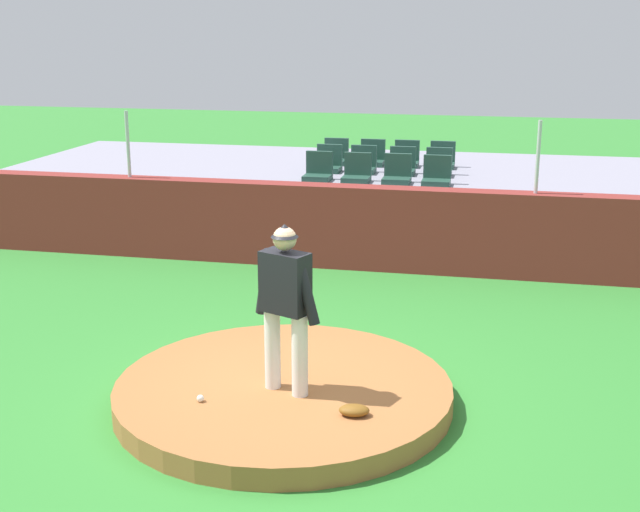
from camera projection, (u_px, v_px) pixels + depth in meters
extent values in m
plane|color=#328331|center=(284.00, 403.00, 9.00)|extent=(60.00, 60.00, 0.00)
cylinder|color=#A16536|center=(284.00, 393.00, 8.97)|extent=(3.60, 3.60, 0.24)
cylinder|color=silver|center=(272.00, 348.00, 8.72)|extent=(0.17, 0.17, 0.87)
cylinder|color=silver|center=(300.00, 356.00, 8.53)|extent=(0.17, 0.17, 0.87)
cube|color=black|center=(285.00, 282.00, 8.43)|extent=(0.55, 0.43, 0.63)
cylinder|color=black|center=(265.00, 282.00, 8.58)|extent=(0.26, 0.19, 0.71)
cylinder|color=black|center=(306.00, 290.00, 8.29)|extent=(0.33, 0.22, 0.70)
sphere|color=tan|center=(285.00, 239.00, 8.31)|extent=(0.24, 0.24, 0.24)
cone|color=black|center=(285.00, 230.00, 8.28)|extent=(0.36, 0.36, 0.13)
sphere|color=white|center=(200.00, 398.00, 8.48)|extent=(0.07, 0.07, 0.07)
ellipsoid|color=brown|center=(354.00, 410.00, 8.18)|extent=(0.33, 0.24, 0.11)
cube|color=maroon|center=(364.00, 228.00, 13.80)|extent=(16.90, 0.40, 1.38)
cylinder|color=silver|center=(128.00, 144.00, 14.30)|extent=(0.06, 0.06, 1.13)
cylinder|color=silver|center=(538.00, 157.00, 12.92)|extent=(0.06, 0.06, 1.13)
cube|color=#918E9F|center=(388.00, 197.00, 16.57)|extent=(14.51, 4.48, 1.23)
cube|color=#264D3E|center=(317.00, 178.00, 14.92)|extent=(0.48, 0.44, 0.10)
cube|color=#264D3E|center=(320.00, 162.00, 15.02)|extent=(0.48, 0.08, 0.40)
cube|color=#264D3E|center=(356.00, 179.00, 14.76)|extent=(0.48, 0.44, 0.10)
cube|color=#264D3E|center=(358.00, 164.00, 14.87)|extent=(0.48, 0.08, 0.40)
cube|color=#264D3E|center=(396.00, 181.00, 14.65)|extent=(0.48, 0.44, 0.10)
cube|color=#264D3E|center=(398.00, 165.00, 14.75)|extent=(0.48, 0.08, 0.40)
cube|color=#264D3E|center=(436.00, 182.00, 14.47)|extent=(0.48, 0.44, 0.10)
cube|color=#264D3E|center=(437.00, 166.00, 14.57)|extent=(0.48, 0.08, 0.40)
cube|color=#264D3E|center=(328.00, 169.00, 15.78)|extent=(0.48, 0.44, 0.10)
cube|color=#264D3E|center=(330.00, 155.00, 15.88)|extent=(0.48, 0.08, 0.40)
cube|color=#264D3E|center=(362.00, 170.00, 15.66)|extent=(0.48, 0.44, 0.10)
cube|color=#264D3E|center=(364.00, 156.00, 15.76)|extent=(0.48, 0.08, 0.40)
cube|color=#264D3E|center=(401.00, 172.00, 15.49)|extent=(0.48, 0.44, 0.10)
cube|color=#264D3E|center=(403.00, 157.00, 15.60)|extent=(0.48, 0.08, 0.40)
cube|color=#264D3E|center=(438.00, 173.00, 15.36)|extent=(0.48, 0.44, 0.10)
cube|color=#264D3E|center=(439.00, 158.00, 15.47)|extent=(0.48, 0.08, 0.40)
cube|color=#264D3E|center=(335.00, 162.00, 16.64)|extent=(0.48, 0.44, 0.10)
cube|color=#264D3E|center=(337.00, 148.00, 16.74)|extent=(0.48, 0.08, 0.40)
cube|color=#264D3E|center=(371.00, 163.00, 16.49)|extent=(0.48, 0.44, 0.10)
cube|color=#264D3E|center=(373.00, 149.00, 16.59)|extent=(0.48, 0.08, 0.40)
cube|color=#264D3E|center=(406.00, 164.00, 16.36)|extent=(0.48, 0.44, 0.10)
cube|color=#264D3E|center=(407.00, 150.00, 16.46)|extent=(0.48, 0.08, 0.40)
cube|color=#264D3E|center=(442.00, 166.00, 16.21)|extent=(0.48, 0.44, 0.10)
cube|color=#264D3E|center=(443.00, 151.00, 16.31)|extent=(0.48, 0.08, 0.40)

